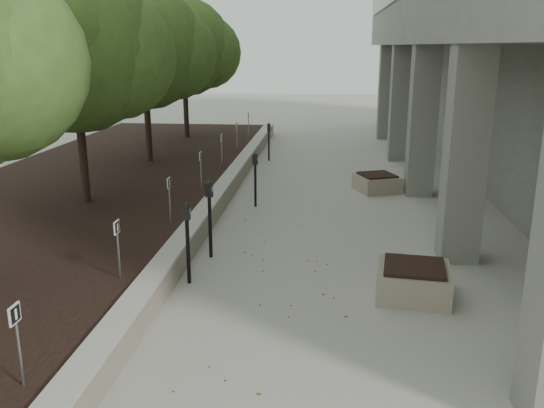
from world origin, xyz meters
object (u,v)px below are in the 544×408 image
at_px(crabapple_tree_5, 184,68).
at_px(parking_meter_5, 269,142).
at_px(planter_back, 377,182).
at_px(parking_meter_2, 188,243).
at_px(planter_front, 413,280).
at_px(parking_meter_3, 210,219).
at_px(parking_meter_4, 255,180).
at_px(crabapple_tree_4, 145,74).
at_px(crabapple_tree_3, 77,85).

relative_size(crabapple_tree_5, parking_meter_5, 4.04).
height_order(parking_meter_5, planter_back, parking_meter_5).
bearing_deg(parking_meter_2, planter_front, -3.49).
distance_m(parking_meter_3, parking_meter_4, 3.70).
height_order(parking_meter_2, parking_meter_4, parking_meter_2).
bearing_deg(crabapple_tree_5, parking_meter_2, -76.22).
bearing_deg(crabapple_tree_4, crabapple_tree_5, 90.00).
relative_size(parking_meter_5, planter_back, 1.26).
bearing_deg(parking_meter_4, parking_meter_5, 108.60).
xyz_separation_m(planter_front, planter_back, (-0.03, 7.07, -0.02)).
bearing_deg(parking_meter_2, parking_meter_4, 82.79).
bearing_deg(crabapple_tree_3, planter_front, -28.25).
height_order(crabapple_tree_3, parking_meter_2, crabapple_tree_3).
height_order(crabapple_tree_3, crabapple_tree_5, same).
distance_m(parking_meter_4, planter_front, 6.08).
distance_m(crabapple_tree_3, parking_meter_4, 4.76).
relative_size(planter_front, planter_back, 1.08).
bearing_deg(parking_meter_4, parking_meter_2, -80.22).
distance_m(crabapple_tree_5, parking_meter_2, 14.28).
distance_m(crabapple_tree_4, parking_meter_3, 8.50).
xyz_separation_m(crabapple_tree_5, parking_meter_4, (3.89, -8.71, -2.43)).
xyz_separation_m(crabapple_tree_4, planter_back, (7.09, -1.76, -2.87)).
distance_m(crabapple_tree_3, planter_back, 8.31).
height_order(parking_meter_4, planter_back, parking_meter_4).
xyz_separation_m(crabapple_tree_5, planter_front, (7.13, -13.83, -2.85)).
xyz_separation_m(parking_meter_2, planter_front, (3.78, -0.16, -0.46)).
distance_m(crabapple_tree_4, parking_meter_2, 9.60).
distance_m(crabapple_tree_3, crabapple_tree_5, 10.00).
bearing_deg(planter_front, planter_back, 90.28).
bearing_deg(crabapple_tree_3, parking_meter_4, 18.38).
bearing_deg(parking_meter_5, planter_front, -80.34).
relative_size(crabapple_tree_3, parking_meter_3, 3.56).
xyz_separation_m(parking_meter_3, parking_meter_4, (0.41, 3.68, -0.07)).
height_order(parking_meter_2, parking_meter_3, parking_meter_3).
xyz_separation_m(crabapple_tree_3, parking_meter_2, (3.35, -3.67, -2.40)).
xyz_separation_m(crabapple_tree_3, planter_back, (7.09, 3.24, -2.87)).
bearing_deg(parking_meter_4, planter_back, 47.19).
relative_size(parking_meter_2, parking_meter_4, 1.04).
distance_m(crabapple_tree_5, parking_meter_4, 9.84).
relative_size(parking_meter_3, parking_meter_4, 1.10).
bearing_deg(parking_meter_5, crabapple_tree_5, 136.41).
bearing_deg(crabapple_tree_5, parking_meter_4, -65.93).
relative_size(crabapple_tree_5, parking_meter_3, 3.56).
bearing_deg(parking_meter_3, planter_front, -5.85).
bearing_deg(parking_meter_5, crabapple_tree_3, -123.76).
distance_m(parking_meter_3, planter_front, 3.96).
relative_size(crabapple_tree_5, planter_front, 4.72).
relative_size(parking_meter_2, parking_meter_3, 0.95).
bearing_deg(parking_meter_3, crabapple_tree_4, 130.94).
bearing_deg(parking_meter_4, planter_front, -41.73).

